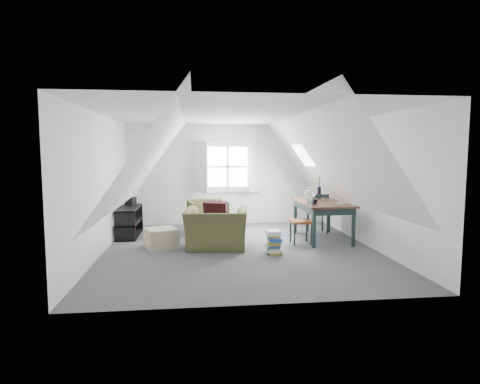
{
  "coord_description": "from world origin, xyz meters",
  "views": [
    {
      "loc": [
        -0.85,
        -7.34,
        1.83
      ],
      "look_at": [
        0.07,
        0.6,
        1.02
      ],
      "focal_mm": 30.0,
      "sensor_mm": 36.0,
      "label": 1
    }
  ],
  "objects": [
    {
      "name": "dormer_window",
      "position": [
        0.0,
        2.68,
        1.45
      ],
      "size": [
        1.71,
        0.35,
        1.3
      ],
      "color": "white",
      "rests_on": "wall_back"
    },
    {
      "name": "dining_table",
      "position": [
        1.8,
        0.66,
        0.69
      ],
      "size": [
        0.95,
        1.58,
        0.79
      ],
      "rotation": [
        0.0,
        0.0,
        -0.03
      ],
      "color": "#381E13",
      "rests_on": "floor"
    },
    {
      "name": "dining_chair_far",
      "position": [
        1.92,
        1.31,
        0.47
      ],
      "size": [
        0.42,
        0.42,
        0.9
      ],
      "rotation": [
        0.0,
        0.0,
        3.1
      ],
      "color": "brown",
      "rests_on": "floor"
    },
    {
      "name": "media_shelf",
      "position": [
        -2.26,
        1.46,
        0.29
      ],
      "size": [
        0.41,
        1.23,
        0.63
      ],
      "rotation": [
        0.0,
        0.0,
        -0.08
      ],
      "color": "black",
      "rests_on": "floor"
    },
    {
      "name": "dining_chair_near",
      "position": [
        1.29,
        0.33,
        0.46
      ],
      "size": [
        0.42,
        0.42,
        0.89
      ],
      "rotation": [
        0.0,
        0.0,
        -1.89
      ],
      "color": "brown",
      "rests_on": "floor"
    },
    {
      "name": "cup",
      "position": [
        1.55,
        0.36,
        0.79
      ],
      "size": [
        0.11,
        0.11,
        0.09
      ],
      "primitive_type": "imported",
      "rotation": [
        0.0,
        0.0,
        0.09
      ],
      "color": "black",
      "rests_on": "dining_table"
    },
    {
      "name": "slope_right",
      "position": [
        1.55,
        0.0,
        1.78
      ],
      "size": [
        3.19,
        5.5,
        4.48
      ],
      "primitive_type": "plane",
      "rotation": [
        0.0,
        -2.19,
        0.0
      ],
      "color": "white",
      "rests_on": "wall_right"
    },
    {
      "name": "paper_box",
      "position": [
        2.0,
        0.21,
        0.81
      ],
      "size": [
        0.14,
        0.11,
        0.04
      ],
      "primitive_type": "cube",
      "rotation": [
        0.0,
        0.0,
        -0.23
      ],
      "color": "white",
      "rests_on": "dining_table"
    },
    {
      "name": "armchair_near",
      "position": [
        -0.44,
        0.15,
        0.0
      ],
      "size": [
        1.27,
        1.14,
        0.75
      ],
      "primitive_type": "imported",
      "rotation": [
        0.0,
        0.0,
        3.02
      ],
      "color": "#444724",
      "rests_on": "floor"
    },
    {
      "name": "armchair_far",
      "position": [
        -0.55,
        1.58,
        0.0
      ],
      "size": [
        0.94,
        0.96,
        0.76
      ],
      "primitive_type": "imported",
      "rotation": [
        0.0,
        0.0,
        0.17
      ],
      "color": "#444724",
      "rests_on": "floor"
    },
    {
      "name": "wall_back",
      "position": [
        0.0,
        2.75,
        1.25
      ],
      "size": [
        5.0,
        0.0,
        5.0
      ],
      "primitive_type": "plane",
      "rotation": [
        1.57,
        0.0,
        0.0
      ],
      "color": "silver",
      "rests_on": "ground"
    },
    {
      "name": "slope_left",
      "position": [
        -1.55,
        0.0,
        1.78
      ],
      "size": [
        3.19,
        5.5,
        4.48
      ],
      "primitive_type": "plane",
      "rotation": [
        0.0,
        2.19,
        0.0
      ],
      "color": "white",
      "rests_on": "wall_left"
    },
    {
      "name": "throw_pillow",
      "position": [
        -0.44,
        0.3,
        0.67
      ],
      "size": [
        0.51,
        0.39,
        0.47
      ],
      "primitive_type": "cube",
      "rotation": [
        0.31,
        0.0,
        -0.32
      ],
      "color": "#360E17",
      "rests_on": "armchair_near"
    },
    {
      "name": "floor",
      "position": [
        0.0,
        0.0,
        0.0
      ],
      "size": [
        5.5,
        5.5,
        0.0
      ],
      "primitive_type": "plane",
      "color": "#47484C",
      "rests_on": "ground"
    },
    {
      "name": "demijohn",
      "position": [
        1.65,
        1.11,
        0.92
      ],
      "size": [
        0.23,
        0.23,
        0.32
      ],
      "rotation": [
        0.0,
        0.0,
        0.2
      ],
      "color": "silver",
      "rests_on": "dining_table"
    },
    {
      "name": "magazine_stack",
      "position": [
        0.57,
        -0.37,
        0.21
      ],
      "size": [
        0.31,
        0.37,
        0.42
      ],
      "rotation": [
        0.0,
        0.0,
        -0.01
      ],
      "color": "#B29933",
      "rests_on": "floor"
    },
    {
      "name": "wall_left",
      "position": [
        -2.5,
        0.0,
        1.25
      ],
      "size": [
        0.0,
        5.5,
        5.5
      ],
      "primitive_type": "plane",
      "rotation": [
        1.57,
        0.0,
        1.57
      ],
      "color": "silver",
      "rests_on": "ground"
    },
    {
      "name": "vase_twigs",
      "position": [
        1.9,
        1.21,
        0.94
      ],
      "size": [
        0.08,
        0.09,
        0.66
      ],
      "rotation": [
        0.0,
        0.0,
        0.25
      ],
      "color": "black",
      "rests_on": "dining_table"
    },
    {
      "name": "ottoman",
      "position": [
        -1.48,
        0.31,
        0.19
      ],
      "size": [
        0.71,
        0.71,
        0.37
      ],
      "primitive_type": "cube",
      "rotation": [
        0.0,
        0.0,
        0.36
      ],
      "color": "tan",
      "rests_on": "floor"
    },
    {
      "name": "skylight",
      "position": [
        1.55,
        1.3,
        1.75
      ],
      "size": [
        0.35,
        0.75,
        0.47
      ],
      "primitive_type": "cube",
      "rotation": [
        0.0,
        0.95,
        0.0
      ],
      "color": "white",
      "rests_on": "slope_right"
    },
    {
      "name": "wall_right",
      "position": [
        2.5,
        0.0,
        1.25
      ],
      "size": [
        0.0,
        5.5,
        5.5
      ],
      "primitive_type": "plane",
      "rotation": [
        1.57,
        0.0,
        -1.57
      ],
      "color": "silver",
      "rests_on": "ground"
    },
    {
      "name": "wall_front",
      "position": [
        0.0,
        -2.75,
        1.25
      ],
      "size": [
        5.0,
        0.0,
        5.0
      ],
      "primitive_type": "plane",
      "rotation": [
        -1.57,
        0.0,
        0.0
      ],
      "color": "silver",
      "rests_on": "ground"
    },
    {
      "name": "ceiling",
      "position": [
        0.0,
        0.0,
        2.5
      ],
      "size": [
        5.5,
        5.5,
        0.0
      ],
      "primitive_type": "plane",
      "rotation": [
        3.14,
        0.0,
        0.0
      ],
      "color": "white",
      "rests_on": "wall_back"
    },
    {
      "name": "electronics_box",
      "position": [
        -2.26,
        1.75,
        0.71
      ],
      "size": [
        0.24,
        0.28,
        0.19
      ],
      "primitive_type": "cube",
      "rotation": [
        0.0,
        0.0,
        -0.31
      ],
      "color": "black",
      "rests_on": "media_shelf"
    }
  ]
}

